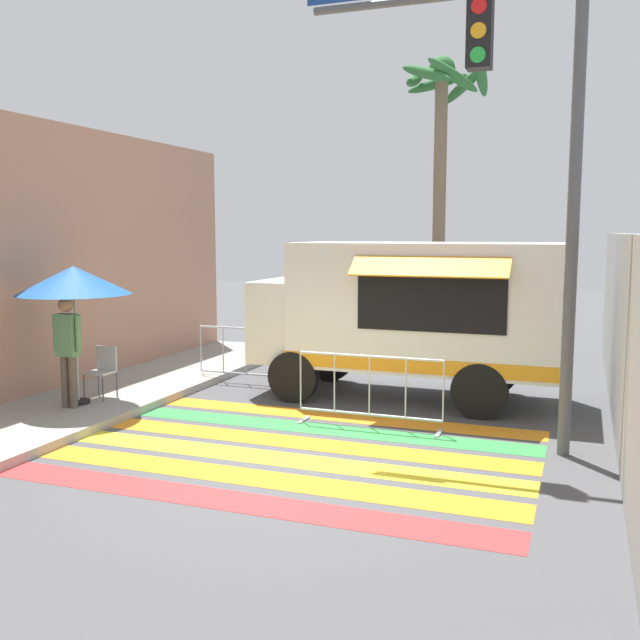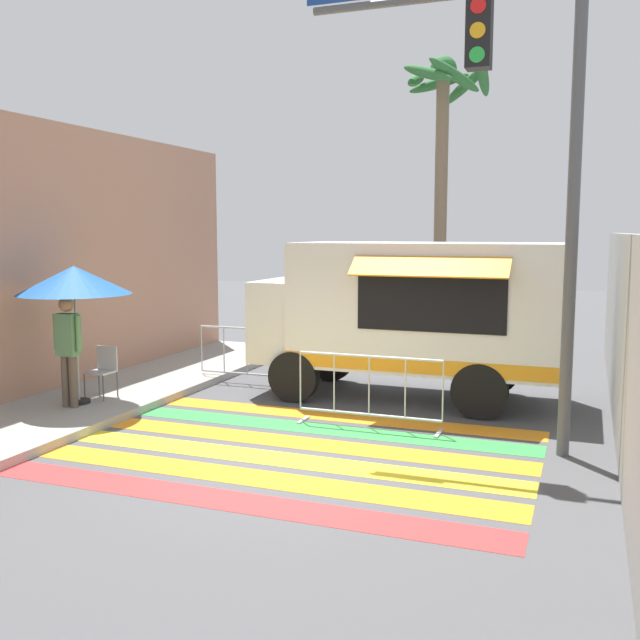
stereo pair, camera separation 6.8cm
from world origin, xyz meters
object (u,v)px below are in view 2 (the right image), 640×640
food_truck (404,309)px  folding_chair (104,367)px  barricade_side (247,356)px  barricade_front (369,391)px  vendor_person (68,344)px  palm_tree (445,140)px  patio_umbrella (74,281)px  traffic_signal_pole (521,126)px

food_truck → folding_chair: (-4.67, -2.28, -0.93)m
food_truck → barricade_side: food_truck is taller
food_truck → folding_chair: bearing=-154.0°
folding_chair → barricade_front: 4.67m
food_truck → vendor_person: 5.66m
vendor_person → palm_tree: palm_tree is taller
palm_tree → food_truck: bearing=-87.3°
patio_umbrella → palm_tree: bearing=57.7°
traffic_signal_pole → palm_tree: size_ratio=0.92×
vendor_person → palm_tree: bearing=49.6°
folding_chair → food_truck: bearing=3.3°
vendor_person → barricade_front: (4.72, 1.01, -0.60)m
traffic_signal_pole → barricade_side: bearing=154.3°
traffic_signal_pole → barricade_front: size_ratio=2.82×
food_truck → folding_chair: food_truck is taller
folding_chair → vendor_person: (-0.06, -0.80, 0.50)m
barricade_front → traffic_signal_pole: bearing=-10.2°
food_truck → barricade_side: size_ratio=2.63×
barricade_side → food_truck: bearing=-1.3°
food_truck → patio_umbrella: (-4.77, -2.82, 0.57)m
folding_chair → barricade_front: (4.66, 0.21, -0.10)m
traffic_signal_pole → vendor_person: (-6.84, -0.62, -3.14)m
traffic_signal_pole → folding_chair: bearing=178.5°
patio_umbrella → vendor_person: 1.03m
traffic_signal_pole → barricade_front: bearing=169.8°
food_truck → barricade_front: food_truck is taller
folding_chair → barricade_side: size_ratio=0.43×
barricade_side → folding_chair: bearing=-123.2°
barricade_front → patio_umbrella: bearing=-171.1°
patio_umbrella → barricade_front: bearing=8.9°
folding_chair → barricade_side: bearing=34.1°
food_truck → palm_tree: 5.58m
barricade_front → barricade_side: (-3.12, 2.14, -0.01)m
palm_tree → barricade_front: bearing=-88.3°
folding_chair → vendor_person: size_ratio=0.49×
barricade_side → traffic_signal_pole: bearing=-25.7°
patio_umbrella → folding_chair: patio_umbrella is taller
folding_chair → vendor_person: 0.94m
vendor_person → barricade_side: (1.60, 3.15, -0.61)m
food_truck → barricade_front: size_ratio=2.35×
patio_umbrella → barricade_front: patio_umbrella is taller
folding_chair → barricade_side: barricade_side is taller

